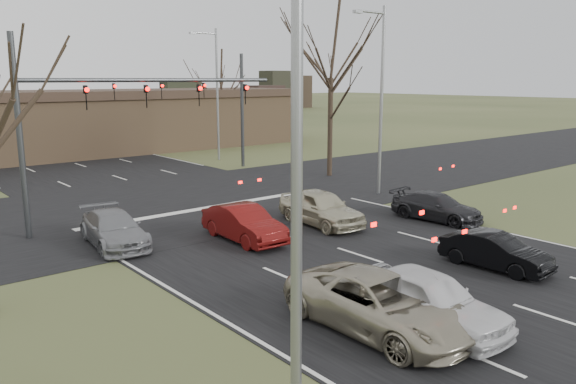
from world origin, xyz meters
The scene contains 17 objects.
ground centered at (0.00, 0.00, 0.00)m, with size 360.00×360.00×0.00m, color #3A4424.
road_cross centered at (0.00, 15.00, 0.01)m, with size 200.00×14.00×0.02m, color black.
building centered at (2.00, 38.00, 2.67)m, with size 42.40×10.40×5.30m.
mast_arm_near centered at (-5.23, 13.00, 5.07)m, with size 12.12×0.24×8.00m.
mast_arm_far centered at (6.18, 23.00, 5.02)m, with size 11.12×0.24×8.00m.
streetlight_left centered at (-8.82, -4.00, 5.59)m, with size 2.34×0.25×10.00m.
streetlight_right_near centered at (8.82, 10.00, 5.59)m, with size 2.34×0.25×10.00m.
streetlight_right_far centered at (9.32, 27.00, 5.59)m, with size 2.34×0.25×10.00m.
tree_right_near centered at (11.00, 16.00, 8.90)m, with size 6.90×6.90×11.50m.
tree_right_far centered at (15.00, 35.00, 6.96)m, with size 5.40×5.40×9.00m.
car_silver_suv centered at (-4.10, -1.50, 0.72)m, with size 2.40×5.20×1.44m, color #A79F87.
car_white_sedan centered at (-3.00, -2.18, 0.75)m, with size 1.77×4.40×1.50m, color silver.
car_black_hatch centered at (2.47, -0.85, 0.60)m, with size 1.27×3.65×1.20m, color black.
car_charcoal_sedan centered at (6.50, 4.38, 0.61)m, with size 1.71×4.22×1.22m, color black.
car_grey_ahead centered at (-6.26, 9.89, 0.65)m, with size 1.81×4.46×1.30m, color gray.
car_red_ahead centered at (-2.07, 7.25, 0.70)m, with size 1.47×4.22×1.39m, color #600F0D.
car_silver_ahead centered at (1.92, 7.10, 0.77)m, with size 1.82×4.53×1.54m, color #BDB799.
Camera 1 is at (-14.35, -10.24, 6.26)m, focal length 35.00 mm.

